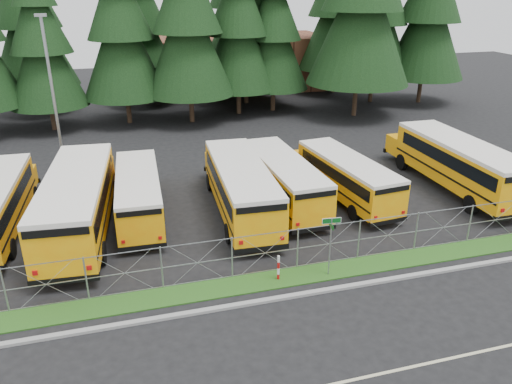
% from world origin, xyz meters
% --- Properties ---
extents(ground, '(120.00, 120.00, 0.00)m').
position_xyz_m(ground, '(0.00, 0.00, 0.00)').
color(ground, black).
rests_on(ground, ground).
extents(curb, '(50.00, 0.25, 0.12)m').
position_xyz_m(curb, '(0.00, -3.10, 0.06)').
color(curb, gray).
rests_on(curb, ground).
extents(grass_verge, '(50.00, 1.40, 0.06)m').
position_xyz_m(grass_verge, '(0.00, -1.70, 0.03)').
color(grass_verge, '#1F4814').
rests_on(grass_verge, ground).
extents(road_lane_line, '(50.00, 0.12, 0.01)m').
position_xyz_m(road_lane_line, '(0.00, -8.00, 0.01)').
color(road_lane_line, beige).
rests_on(road_lane_line, ground).
extents(chainlink_fence, '(44.00, 0.10, 2.00)m').
position_xyz_m(chainlink_fence, '(0.00, -1.00, 1.00)').
color(chainlink_fence, '#94979C').
rests_on(chainlink_fence, ground).
extents(brick_building, '(22.00, 10.00, 6.00)m').
position_xyz_m(brick_building, '(6.00, 40.00, 3.00)').
color(brick_building, brown).
rests_on(brick_building, ground).
extents(bus_1, '(3.96, 12.51, 3.22)m').
position_xyz_m(bus_1, '(-10.44, 5.39, 1.61)').
color(bus_1, '#FF9508').
rests_on(bus_1, ground).
extents(bus_2, '(2.71, 9.90, 2.57)m').
position_xyz_m(bus_2, '(-7.44, 6.45, 1.29)').
color(bus_2, '#FF9508').
rests_on(bus_2, ground).
extents(bus_4, '(3.28, 11.46, 2.97)m').
position_xyz_m(bus_4, '(-2.05, 5.34, 1.49)').
color(bus_4, '#FF9508').
rests_on(bus_4, ground).
extents(bus_5, '(2.76, 10.48, 2.73)m').
position_xyz_m(bus_5, '(0.63, 6.18, 1.37)').
color(bus_5, '#FF9508').
rests_on(bus_5, ground).
extents(bus_6, '(3.34, 10.07, 2.59)m').
position_xyz_m(bus_6, '(4.37, 5.71, 1.30)').
color(bus_6, '#FF9508').
rests_on(bus_6, ground).
extents(bus_east, '(2.92, 11.98, 3.13)m').
position_xyz_m(bus_east, '(11.58, 5.22, 1.57)').
color(bus_east, '#FF9508').
rests_on(bus_east, ground).
extents(street_sign, '(0.84, 0.55, 2.81)m').
position_xyz_m(street_sign, '(0.12, -1.96, 2.03)').
color(street_sign, '#94979C').
rests_on(street_sign, ground).
extents(striped_bollard, '(0.11, 0.11, 1.20)m').
position_xyz_m(striped_bollard, '(-2.13, -1.73, 0.60)').
color(striped_bollard, '#B20C0C').
rests_on(striped_bollard, ground).
extents(light_standard, '(0.70, 0.35, 10.14)m').
position_xyz_m(light_standard, '(-11.99, 15.57, 5.50)').
color(light_standard, '#94979C').
rests_on(light_standard, ground).
extents(conifer_2, '(6.51, 6.51, 14.40)m').
position_xyz_m(conifer_2, '(-13.50, 26.24, 7.20)').
color(conifer_2, black).
rests_on(conifer_2, ground).
extents(conifer_3, '(7.37, 7.37, 16.29)m').
position_xyz_m(conifer_3, '(-7.06, 26.83, 8.15)').
color(conifer_3, black).
rests_on(conifer_3, ground).
extents(conifer_4, '(7.86, 7.86, 17.38)m').
position_xyz_m(conifer_4, '(-1.51, 25.54, 8.69)').
color(conifer_4, black).
rests_on(conifer_4, ground).
extents(conifer_5, '(7.33, 7.33, 16.22)m').
position_xyz_m(conifer_5, '(3.41, 27.48, 8.11)').
color(conifer_5, black).
rests_on(conifer_5, ground).
extents(conifer_6, '(6.82, 6.82, 15.09)m').
position_xyz_m(conifer_6, '(7.01, 27.82, 7.54)').
color(conifer_6, black).
rests_on(conifer_6, ground).
extents(conifer_8, '(7.90, 7.90, 17.46)m').
position_xyz_m(conifer_8, '(18.23, 28.62, 8.73)').
color(conifer_8, black).
rests_on(conifer_8, ground).
extents(conifer_9, '(8.18, 8.18, 18.08)m').
position_xyz_m(conifer_9, '(23.09, 26.99, 9.04)').
color(conifer_9, black).
rests_on(conifer_9, ground).
extents(conifer_10, '(7.97, 7.97, 17.62)m').
position_xyz_m(conifer_10, '(-15.21, 33.55, 8.81)').
color(conifer_10, black).
rests_on(conifer_10, ground).
extents(conifer_11, '(7.26, 7.26, 16.06)m').
position_xyz_m(conifer_11, '(-4.95, 34.00, 8.03)').
color(conifer_11, black).
rests_on(conifer_11, ground).
extents(conifer_13, '(8.39, 8.39, 18.56)m').
position_xyz_m(conifer_13, '(16.38, 34.24, 9.28)').
color(conifer_13, black).
rests_on(conifer_13, ground).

